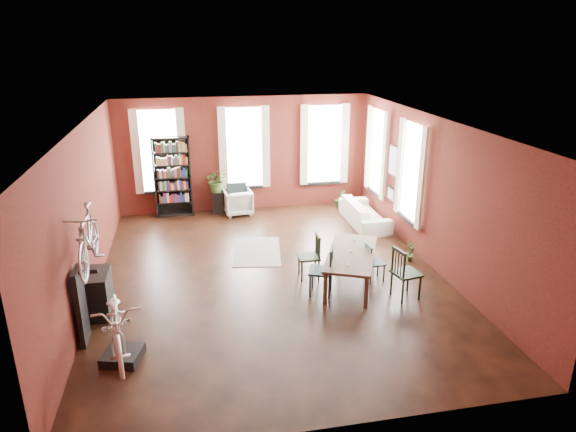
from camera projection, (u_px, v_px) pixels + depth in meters
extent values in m
plane|color=black|center=(271.00, 276.00, 10.76)|extent=(9.00, 9.00, 0.00)
cube|color=silver|center=(269.00, 123.00, 9.68)|extent=(7.00, 9.00, 0.04)
cube|color=#4B1712|center=(244.00, 154.00, 14.38)|extent=(7.00, 0.04, 3.20)
cube|color=#4B1712|center=(332.00, 319.00, 6.06)|extent=(7.00, 0.04, 3.20)
cube|color=#4B1712|center=(86.00, 215.00, 9.58)|extent=(0.04, 9.00, 3.20)
cube|color=#4B1712|center=(433.00, 193.00, 10.86)|extent=(0.04, 9.00, 3.20)
cube|color=white|center=(160.00, 151.00, 13.86)|extent=(1.00, 0.04, 2.20)
cube|color=beige|center=(159.00, 152.00, 13.80)|extent=(1.40, 0.06, 2.30)
cube|color=white|center=(244.00, 148.00, 14.28)|extent=(1.00, 0.04, 2.20)
cube|color=beige|center=(244.00, 148.00, 14.22)|extent=(1.40, 0.06, 2.30)
cube|color=white|center=(324.00, 144.00, 14.71)|extent=(1.00, 0.04, 2.20)
cube|color=beige|center=(325.00, 145.00, 14.64)|extent=(1.40, 0.06, 2.30)
cube|color=white|center=(413.00, 172.00, 11.71)|extent=(0.04, 1.00, 2.20)
cube|color=beige|center=(410.00, 173.00, 11.70)|extent=(0.06, 1.40, 2.30)
cube|color=white|center=(378.00, 152.00, 13.75)|extent=(0.04, 1.00, 2.20)
cube|color=beige|center=(376.00, 152.00, 13.73)|extent=(0.06, 1.40, 2.30)
cube|color=black|center=(394.00, 161.00, 12.73)|extent=(0.04, 0.55, 0.75)
cube|color=black|center=(392.00, 194.00, 13.01)|extent=(0.04, 0.45, 0.35)
cube|color=brown|center=(351.00, 268.00, 10.32)|extent=(1.62, 2.18, 0.68)
cube|color=#1B3B3A|center=(321.00, 271.00, 9.86)|extent=(0.58, 0.58, 0.98)
cube|color=black|center=(309.00, 257.00, 10.54)|extent=(0.45, 0.45, 0.93)
cube|color=black|center=(406.00, 273.00, 9.71)|extent=(0.55, 0.55, 1.02)
cube|color=#1B393C|center=(375.00, 262.00, 10.45)|extent=(0.38, 0.38, 0.78)
cube|color=black|center=(173.00, 177.00, 13.99)|extent=(1.00, 0.32, 2.20)
imported|color=silver|center=(238.00, 201.00, 14.33)|extent=(0.81, 0.76, 0.77)
imported|color=beige|center=(365.00, 209.00, 13.56)|extent=(0.61, 2.08, 0.81)
cube|color=black|center=(257.00, 251.00, 11.94)|extent=(1.30, 1.84, 0.01)
cube|color=black|center=(123.00, 356.00, 7.95)|extent=(0.68, 0.68, 0.16)
cube|color=black|center=(81.00, 306.00, 8.25)|extent=(0.16, 0.60, 1.30)
cube|color=black|center=(99.00, 293.00, 9.19)|extent=(0.40, 0.80, 0.80)
cube|color=black|center=(219.00, 202.00, 14.48)|extent=(0.37, 0.37, 0.62)
imported|color=#265522|center=(340.00, 204.00, 14.91)|extent=(0.35, 0.58, 0.25)
imported|color=#376227|center=(410.00, 258.00, 11.42)|extent=(0.49, 0.51, 0.17)
imported|color=silver|center=(114.00, 297.00, 7.58)|extent=(0.81, 1.09, 1.90)
imported|color=#A5A8AD|center=(85.00, 219.00, 7.80)|extent=(0.47, 1.00, 1.66)
imported|color=#335321|center=(216.00, 183.00, 14.26)|extent=(0.76, 0.81, 0.53)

